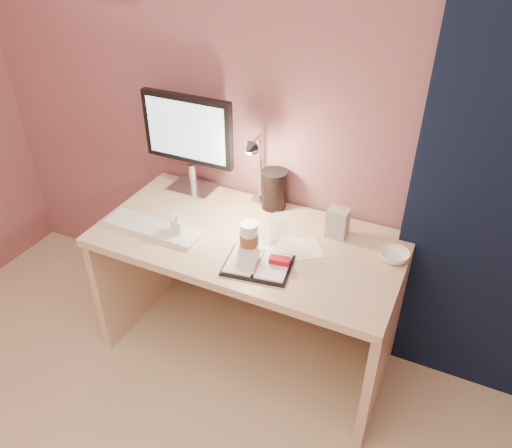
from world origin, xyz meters
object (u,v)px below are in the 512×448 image
at_px(desk, 255,266).
at_px(coffee_cup, 249,237).
at_px(clear_cup, 279,231).
at_px(dark_jar, 274,191).
at_px(desk_lamp, 250,166).
at_px(planner, 260,264).
at_px(lotion_bottle, 178,224).
at_px(keyboard, 153,228).
at_px(bowl, 394,256).
at_px(product_box, 338,223).
at_px(monitor, 189,135).

bearing_deg(desk, coffee_cup, -74.21).
height_order(clear_cup, dark_jar, dark_jar).
bearing_deg(dark_jar, clear_cup, -62.16).
bearing_deg(desk_lamp, clear_cup, -45.45).
bearing_deg(planner, lotion_bottle, 163.87).
xyz_separation_m(desk, coffee_cup, (0.04, -0.15, 0.29)).
bearing_deg(clear_cup, planner, -93.16).
relative_size(desk, coffee_cup, 10.48).
relative_size(desk, keyboard, 2.96).
bearing_deg(bowl, coffee_cup, -161.74).
xyz_separation_m(keyboard, dark_jar, (0.42, 0.42, 0.08)).
xyz_separation_m(coffee_cup, dark_jar, (-0.04, 0.37, 0.03)).
height_order(desk, product_box, product_box).
distance_m(lotion_bottle, dark_jar, 0.50).
distance_m(keyboard, coffee_cup, 0.47).
xyz_separation_m(coffee_cup, bowl, (0.59, 0.20, -0.04)).
xyz_separation_m(dark_jar, product_box, (0.36, -0.11, -0.02)).
xyz_separation_m(lotion_bottle, dark_jar, (0.30, 0.40, 0.03)).
height_order(lotion_bottle, product_box, product_box).
relative_size(monitor, keyboard, 1.09).
bearing_deg(coffee_cup, dark_jar, 96.69).
height_order(keyboard, clear_cup, clear_cup).
xyz_separation_m(planner, clear_cup, (0.01, 0.18, 0.06)).
distance_m(keyboard, planner, 0.56).
bearing_deg(desk_lamp, keyboard, -140.24).
bearing_deg(dark_jar, desk_lamp, -137.91).
bearing_deg(keyboard, product_box, 22.63).
xyz_separation_m(keyboard, coffee_cup, (0.47, 0.06, 0.05)).
height_order(monitor, product_box, monitor).
bearing_deg(bowl, product_box, 166.87).
distance_m(planner, desk_lamp, 0.50).
relative_size(clear_cup, desk_lamp, 0.37).
distance_m(planner, coffee_cup, 0.14).
bearing_deg(product_box, clear_cup, -139.47).
relative_size(clear_cup, lotion_bottle, 1.25).
height_order(coffee_cup, bowl, coffee_cup).
height_order(coffee_cup, dark_jar, dark_jar).
height_order(planner, dark_jar, dark_jar).
distance_m(bowl, dark_jar, 0.66).
bearing_deg(desk, planner, -60.64).
bearing_deg(keyboard, desk_lamp, 46.40).
xyz_separation_m(desk, planner, (0.14, -0.24, 0.24)).
height_order(monitor, planner, monitor).
bearing_deg(lotion_bottle, product_box, 24.34).
height_order(clear_cup, desk_lamp, desk_lamp).
distance_m(coffee_cup, bowl, 0.63).
relative_size(lotion_bottle, product_box, 0.83).
height_order(desk, planner, planner).
distance_m(monitor, desk_lamp, 0.37).
xyz_separation_m(lotion_bottle, desk_lamp, (0.21, 0.32, 0.19)).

